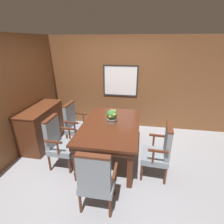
# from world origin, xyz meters

# --- Properties ---
(ground_plane) EXTENTS (14.00, 14.00, 0.00)m
(ground_plane) POSITION_xyz_m (0.00, 0.00, 0.00)
(ground_plane) COLOR #93969E
(wall_back) EXTENTS (7.20, 0.08, 2.45)m
(wall_back) POSITION_xyz_m (0.00, 1.84, 1.23)
(wall_back) COLOR brown
(wall_back) RESTS_ON ground_plane
(wall_left) EXTENTS (0.06, 7.20, 2.45)m
(wall_left) POSITION_xyz_m (-1.88, 0.00, 1.23)
(wall_left) COLOR brown
(wall_left) RESTS_ON ground_plane
(dining_table) EXTENTS (1.12, 1.75, 0.77)m
(dining_table) POSITION_xyz_m (0.10, 0.23, 0.67)
(dining_table) COLOR #4C2314
(dining_table) RESTS_ON ground_plane
(chair_head_near) EXTENTS (0.54, 0.47, 1.01)m
(chair_head_near) POSITION_xyz_m (0.12, -1.02, 0.53)
(chair_head_near) COLOR #562B19
(chair_head_near) RESTS_ON ground_plane
(chair_right_near) EXTENTS (0.49, 0.56, 1.01)m
(chair_right_near) POSITION_xyz_m (1.05, -0.16, 0.53)
(chair_right_near) COLOR #562B19
(chair_right_near) RESTS_ON ground_plane
(chair_left_far) EXTENTS (0.49, 0.56, 1.01)m
(chair_left_far) POSITION_xyz_m (-0.81, 0.61, 0.53)
(chair_left_far) COLOR #562B19
(chair_left_far) RESTS_ON ground_plane
(chair_left_near) EXTENTS (0.47, 0.55, 1.01)m
(chair_left_near) POSITION_xyz_m (-0.83, -0.18, 0.53)
(chair_left_near) COLOR #562B19
(chair_left_near) RESTS_ON ground_plane
(potted_plant) EXTENTS (0.21, 0.22, 0.27)m
(potted_plant) POSITION_xyz_m (0.11, 0.33, 0.90)
(potted_plant) COLOR gray
(potted_plant) RESTS_ON dining_table
(sideboard_cabinet) EXTENTS (0.54, 1.26, 0.91)m
(sideboard_cabinet) POSITION_xyz_m (-1.58, 0.48, 0.46)
(sideboard_cabinet) COLOR #512816
(sideboard_cabinet) RESTS_ON ground_plane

